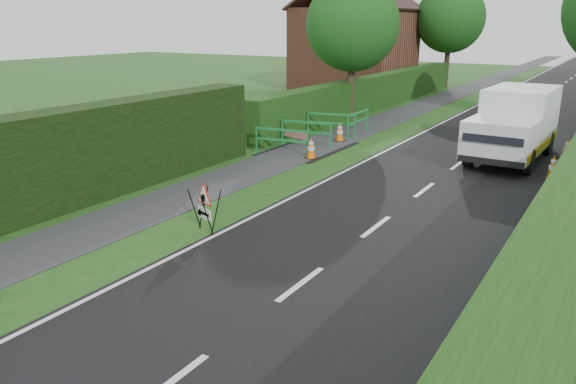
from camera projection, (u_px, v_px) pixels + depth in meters
The scene contains 21 objects.
ground at pixel (161, 274), 10.68m from camera, with size 120.00×120.00×0.00m, color #1B4C15.
road_surface at pixel (553, 92), 38.00m from camera, with size 6.00×90.00×0.02m, color black.
footpath at pixel (471, 88), 40.74m from camera, with size 2.00×90.00×0.02m, color #2D2D30.
hedge_west_near at pixel (4, 226), 13.18m from camera, with size 1.10×18.00×2.50m, color black.
hedge_west_far at pixel (374, 108), 31.13m from camera, with size 1.00×24.00×1.80m, color #14380F.
house_west at pixel (355, 47), 39.31m from camera, with size 7.50×7.40×7.88m.
tree_nw at pixel (353, 24), 26.36m from camera, with size 4.40×4.40×6.70m.
tree_fw at pixel (450, 18), 39.32m from camera, with size 4.80×4.80×7.24m.
triangle_sign at pixel (203, 203), 12.66m from camera, with size 0.86×0.86×0.99m.
works_van at pixel (515, 123), 19.22m from camera, with size 2.28×5.38×2.42m.
traffic_cone_0 at pixel (553, 167), 16.95m from camera, with size 0.38×0.38×0.79m.
traffic_cone_1 at pixel (567, 149), 19.38m from camera, with size 0.38×0.38×0.79m.
traffic_cone_2 at pixel (548, 138), 21.14m from camera, with size 0.38×0.38×0.79m.
traffic_cone_3 at pixel (311, 148), 19.56m from camera, with size 0.38×0.38×0.79m.
traffic_cone_4 at pixel (340, 132), 22.41m from camera, with size 0.38×0.38×0.79m.
ped_barrier_0 at pixel (281, 138), 20.02m from camera, with size 2.09×0.65×1.00m.
ped_barrier_1 at pixel (306, 130), 21.52m from camera, with size 2.09×0.63×1.00m.
ped_barrier_2 at pixel (331, 121), 23.39m from camera, with size 2.08×0.84×1.00m.
ped_barrier_3 at pixel (358, 119), 23.82m from camera, with size 0.38×2.06×1.00m.
redwhite_plank at pixel (295, 146), 21.63m from camera, with size 1.50×0.04×0.25m, color red.
hatchback_car at pixel (519, 94), 31.83m from camera, with size 1.53×3.80×1.30m, color silver.
Camera 1 is at (7.16, -7.06, 4.61)m, focal length 35.00 mm.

